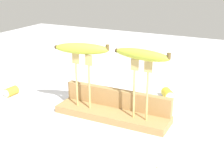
% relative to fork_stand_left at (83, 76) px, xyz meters
% --- Properties ---
extents(ground_plane, '(3.00, 3.00, 0.00)m').
position_rel_fork_stand_left_xyz_m(ground_plane, '(0.11, 0.01, -0.14)').
color(ground_plane, silver).
extents(wooden_board, '(0.41, 0.11, 0.03)m').
position_rel_fork_stand_left_xyz_m(wooden_board, '(0.11, 0.01, -0.13)').
color(wooden_board, '#A87F4C').
rests_on(wooden_board, ground).
extents(board_backstop, '(0.40, 0.02, 0.07)m').
position_rel_fork_stand_left_xyz_m(board_backstop, '(0.11, 0.05, -0.08)').
color(board_backstop, '#A87F4C').
rests_on(board_backstop, wooden_board).
extents(fork_stand_left, '(0.08, 0.01, 0.19)m').
position_rel_fork_stand_left_xyz_m(fork_stand_left, '(0.00, 0.00, 0.00)').
color(fork_stand_left, tan).
rests_on(fork_stand_left, wooden_board).
extents(fork_stand_right, '(0.07, 0.01, 0.20)m').
position_rel_fork_stand_left_xyz_m(fork_stand_right, '(0.22, -0.00, 0.00)').
color(fork_stand_right, tan).
rests_on(fork_stand_right, wooden_board).
extents(banana_raised_left, '(0.19, 0.08, 0.04)m').
position_rel_fork_stand_left_xyz_m(banana_raised_left, '(-0.00, -0.00, 0.10)').
color(banana_raised_left, '#B2C138').
rests_on(banana_raised_left, fork_stand_left).
extents(banana_raised_right, '(0.19, 0.07, 0.04)m').
position_rel_fork_stand_left_xyz_m(banana_raised_right, '(0.22, 0.00, 0.10)').
color(banana_raised_right, '#B2C138').
rests_on(banana_raised_right, fork_stand_right).
extents(banana_chunk_near, '(0.06, 0.07, 0.04)m').
position_rel_fork_stand_left_xyz_m(banana_chunk_near, '(0.23, 0.26, -0.12)').
color(banana_chunk_near, yellow).
rests_on(banana_chunk_near, ground).
extents(banana_chunk_far, '(0.04, 0.06, 0.04)m').
position_rel_fork_stand_left_xyz_m(banana_chunk_far, '(-0.35, 0.01, -0.12)').
color(banana_chunk_far, gold).
rests_on(banana_chunk_far, ground).
extents(wire_coil, '(0.10, 0.10, 0.00)m').
position_rel_fork_stand_left_xyz_m(wire_coil, '(-0.00, 0.22, -0.14)').
color(wire_coil, gold).
rests_on(wire_coil, ground).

